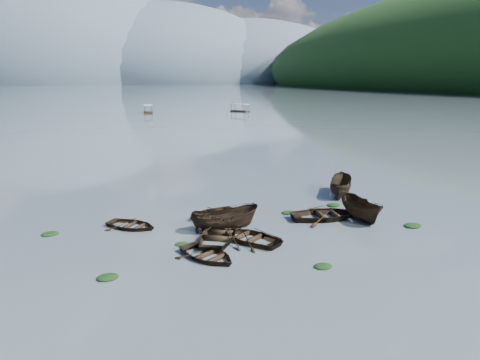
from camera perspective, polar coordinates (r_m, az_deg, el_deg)
name	(u,v)px	position (r m, az deg, el deg)	size (l,w,h in m)	color
ground_plane	(308,258)	(25.64, 9.10, -10.29)	(2400.00, 2400.00, 0.00)	#4F5B63
haze_mtn_b	(59,83)	(921.85, -22.96, 11.80)	(520.00, 520.00, 340.00)	#475666
haze_mtn_c	(162,83)	(932.95, -10.34, 12.63)	(520.00, 520.00, 260.00)	#475666
haze_mtn_d	(243,83)	(978.43, 0.38, 12.87)	(520.00, 520.00, 220.00)	#475666
rowboat_0	(207,258)	(25.43, -4.36, -10.36)	(2.85, 4.00, 0.83)	black
rowboat_1	(219,240)	(28.13, -2.81, -7.93)	(3.47, 4.85, 1.01)	black
rowboat_2	(225,230)	(29.87, -2.02, -6.62)	(1.81, 4.81, 1.86)	black
rowboat_3	(250,241)	(27.93, 1.35, -8.08)	(3.14, 4.40, 0.91)	black
rowboat_4	(325,219)	(32.69, 11.24, -5.09)	(3.67, 5.13, 1.06)	black
rowboat_5	(361,219)	(33.23, 15.80, -5.04)	(1.80, 4.78, 1.85)	black
rowboat_6	(132,228)	(31.15, -14.25, -6.19)	(2.73, 3.82, 0.79)	black
rowboat_7	(212,216)	(32.71, -3.77, -4.84)	(2.88, 4.03, 0.83)	black
rowboat_8	(340,195)	(39.48, 13.16, -1.95)	(1.84, 4.88, 1.89)	black
weed_clump_0	(108,278)	(24.06, -17.23, -12.42)	(1.13, 0.92, 0.25)	black
weed_clump_1	(182,244)	(27.56, -7.80, -8.51)	(0.86, 0.68, 0.19)	black
weed_clump_2	(323,267)	(24.69, 11.00, -11.34)	(1.05, 0.84, 0.23)	black
weed_clump_3	(312,210)	(34.70, 9.64, -3.92)	(0.77, 0.65, 0.17)	black
weed_clump_4	(412,227)	(32.80, 22.00, -5.77)	(1.28, 1.02, 0.27)	black
weed_clump_5	(50,235)	(31.61, -24.01, -6.68)	(1.14, 0.92, 0.24)	black
weed_clump_6	(289,213)	(33.53, 6.49, -4.43)	(1.10, 0.91, 0.23)	black
weed_clump_7	(333,206)	(36.07, 12.35, -3.37)	(1.16, 0.93, 0.25)	black
pontoon_centre	(148,113)	(131.36, -12.12, 8.70)	(2.56, 6.14, 2.35)	black
pontoon_right	(240,112)	(134.54, 0.01, 9.10)	(2.49, 5.97, 2.29)	black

